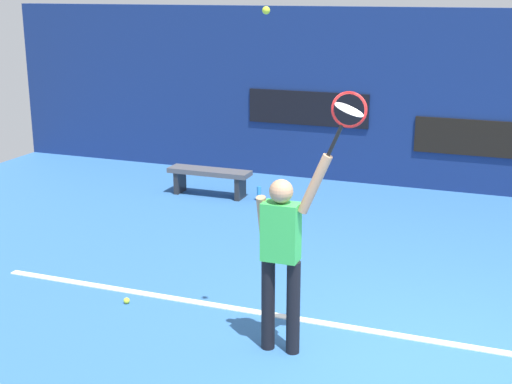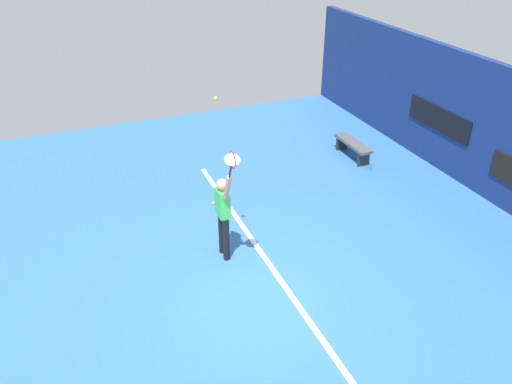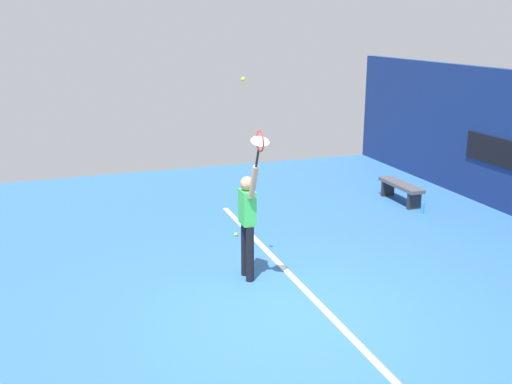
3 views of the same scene
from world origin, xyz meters
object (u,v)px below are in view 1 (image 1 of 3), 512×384
(tennis_ball, at_px, (266,10))
(court_bench, at_px, (209,176))
(tennis_player, at_px, (282,251))
(water_bottle, at_px, (259,194))
(spare_ball, at_px, (127,301))
(tennis_racket, at_px, (347,113))

(tennis_ball, bearing_deg, court_bench, 120.10)
(tennis_player, xyz_separation_m, water_bottle, (-1.98, 4.64, -0.89))
(water_bottle, relative_size, spare_ball, 3.53)
(tennis_player, relative_size, tennis_racket, 3.15)
(tennis_racket, height_order, water_bottle, tennis_racket)
(tennis_player, relative_size, court_bench, 1.40)
(tennis_racket, height_order, court_bench, tennis_racket)
(tennis_racket, bearing_deg, spare_ball, 170.93)
(tennis_racket, distance_m, tennis_ball, 1.11)
(spare_ball, bearing_deg, tennis_ball, -12.90)
(court_bench, xyz_separation_m, spare_ball, (0.93, -4.25, -0.30))
(tennis_ball, bearing_deg, tennis_player, 3.52)
(tennis_player, relative_size, water_bottle, 8.18)
(spare_ball, bearing_deg, water_bottle, 90.67)
(tennis_racket, height_order, spare_ball, tennis_racket)
(tennis_ball, relative_size, spare_ball, 1.00)
(tennis_racket, distance_m, spare_ball, 3.41)
(tennis_racket, bearing_deg, tennis_ball, -179.58)
(court_bench, bearing_deg, spare_ball, -77.68)
(court_bench, distance_m, water_bottle, 0.90)
(court_bench, height_order, water_bottle, court_bench)
(tennis_racket, height_order, tennis_ball, tennis_ball)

